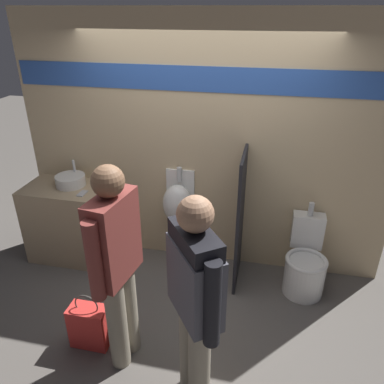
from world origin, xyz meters
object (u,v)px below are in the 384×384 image
person_with_lanyard (117,263)px  shopping_bag (90,326)px  sink_basin (71,180)px  cell_phone (82,193)px  urinal_near_counter (178,204)px  toilet (305,265)px  person_in_vest (195,295)px

person_with_lanyard → shopping_bag: bearing=91.3°
sink_basin → person_with_lanyard: (1.09, -1.30, 0.01)m
sink_basin → cell_phone: bearing=-37.7°
urinal_near_counter → person_with_lanyard: size_ratio=0.65×
sink_basin → urinal_near_counter: bearing=4.8°
sink_basin → shopping_bag: sink_basin is taller
urinal_near_counter → shopping_bag: bearing=-108.6°
sink_basin → cell_phone: 0.29m
cell_phone → sink_basin: bearing=142.3°
sink_basin → shopping_bag: size_ratio=0.60×
toilet → shopping_bag: bearing=-148.0°
sink_basin → person_in_vest: bearing=-41.5°
sink_basin → urinal_near_counter: (1.20, 0.10, -0.21)m
toilet → person_in_vest: size_ratio=0.53×
urinal_near_counter → person_with_lanyard: (-0.11, -1.40, 0.22)m
cell_phone → urinal_near_counter: 1.03m
urinal_near_counter → person_with_lanyard: 1.42m
sink_basin → person_with_lanyard: 1.70m
cell_phone → toilet: (2.38, 0.08, -0.61)m
urinal_near_counter → person_in_vest: person_in_vest is taller
person_in_vest → urinal_near_counter: bearing=-17.9°
urinal_near_counter → person_in_vest: size_ratio=0.67×
toilet → person_with_lanyard: 2.04m
cell_phone → person_with_lanyard: person_with_lanyard is taller
cell_phone → urinal_near_counter: size_ratio=0.12×
urinal_near_counter → toilet: urinal_near_counter is taller
toilet → urinal_near_counter: bearing=172.0°
person_in_vest → shopping_bag: bearing=37.4°
person_with_lanyard → urinal_near_counter: bearing=4.2°
person_in_vest → sink_basin: bearing=12.3°
cell_phone → person_in_vest: (1.52, -1.37, 0.10)m
cell_phone → shopping_bag: 1.39m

